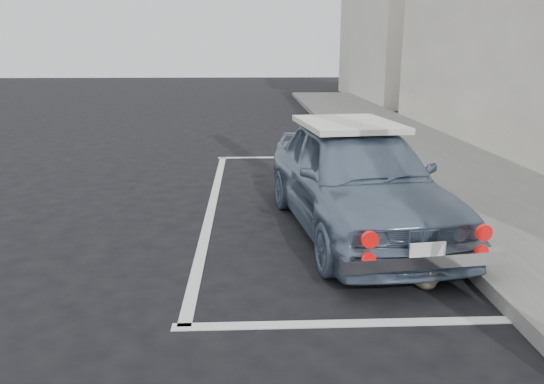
# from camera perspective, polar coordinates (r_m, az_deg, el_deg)

# --- Properties ---
(ground) EXTENTS (80.00, 80.00, 0.00)m
(ground) POSITION_cam_1_polar(r_m,az_deg,el_deg) (4.93, 1.89, -11.28)
(ground) COLOR black
(ground) RESTS_ON ground
(sidewalk) EXTENTS (2.80, 40.00, 0.15)m
(sidewalk) POSITION_cam_1_polar(r_m,az_deg,el_deg) (7.62, 25.42, -2.53)
(sidewalk) COLOR #62625D
(sidewalk) RESTS_ON ground
(building_far) EXTENTS (3.50, 10.00, 8.00)m
(building_far) POSITION_cam_1_polar(r_m,az_deg,el_deg) (25.37, 13.54, 18.76)
(building_far) COLOR beige
(building_far) RESTS_ON ground
(pline_rear) EXTENTS (3.00, 0.12, 0.01)m
(pline_rear) POSITION_cam_1_polar(r_m,az_deg,el_deg) (4.55, 8.85, -13.78)
(pline_rear) COLOR silver
(pline_rear) RESTS_ON ground
(pline_front) EXTENTS (3.00, 0.12, 0.01)m
(pline_front) POSITION_cam_1_polar(r_m,az_deg,el_deg) (11.15, 1.92, 3.76)
(pline_front) COLOR silver
(pline_front) RESTS_ON ground
(pline_side) EXTENTS (0.12, 7.00, 0.01)m
(pline_side) POSITION_cam_1_polar(r_m,az_deg,el_deg) (7.74, -6.47, -1.43)
(pline_side) COLOR silver
(pline_side) RESTS_ON ground
(retro_coupe) EXTENTS (2.08, 4.15, 1.36)m
(retro_coupe) POSITION_cam_1_polar(r_m,az_deg,el_deg) (6.55, 9.03, 1.60)
(retro_coupe) COLOR slate
(retro_coupe) RESTS_ON ground
(cat) EXTENTS (0.27, 0.44, 0.24)m
(cat) POSITION_cam_1_polar(r_m,az_deg,el_deg) (5.26, 16.13, -8.85)
(cat) COLOR #796D5C
(cat) RESTS_ON ground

